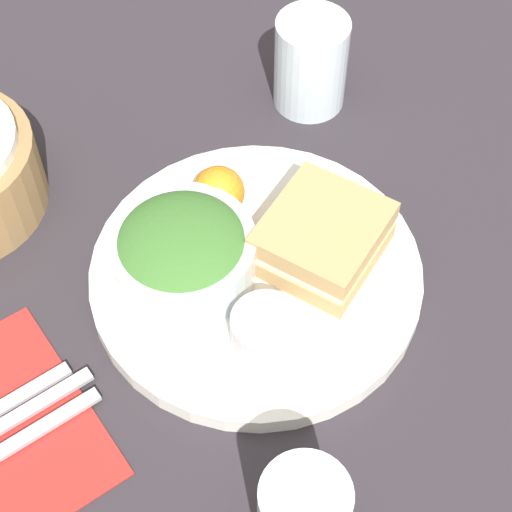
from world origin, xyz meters
TOP-DOWN VIEW (x-y plane):
  - ground_plane at (0.00, 0.00)m, footprint 4.00×4.00m
  - plate at (0.00, 0.00)m, footprint 0.31×0.31m
  - sandwich at (0.06, -0.02)m, footprint 0.14×0.13m
  - salad_bowl at (-0.05, 0.04)m, footprint 0.13×0.13m
  - dressing_cup at (-0.04, -0.07)m, footprint 0.06×0.06m
  - orange_wedge at (0.01, 0.08)m, footprint 0.05×0.05m
  - drink_glass at (0.19, 0.16)m, footprint 0.08×0.08m
  - fork at (-0.26, -0.02)m, footprint 0.17×0.01m

SIDE VIEW (x-z plane):
  - ground_plane at x=0.00m, z-range 0.00..0.00m
  - fork at x=-0.26m, z-range 0.00..0.01m
  - plate at x=0.00m, z-range 0.00..0.02m
  - dressing_cup at x=-0.04m, z-range 0.02..0.06m
  - orange_wedge at x=0.01m, z-range 0.02..0.07m
  - sandwich at x=0.06m, z-range 0.02..0.07m
  - salad_bowl at x=-0.05m, z-range 0.02..0.08m
  - drink_glass at x=0.19m, z-range 0.00..0.10m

